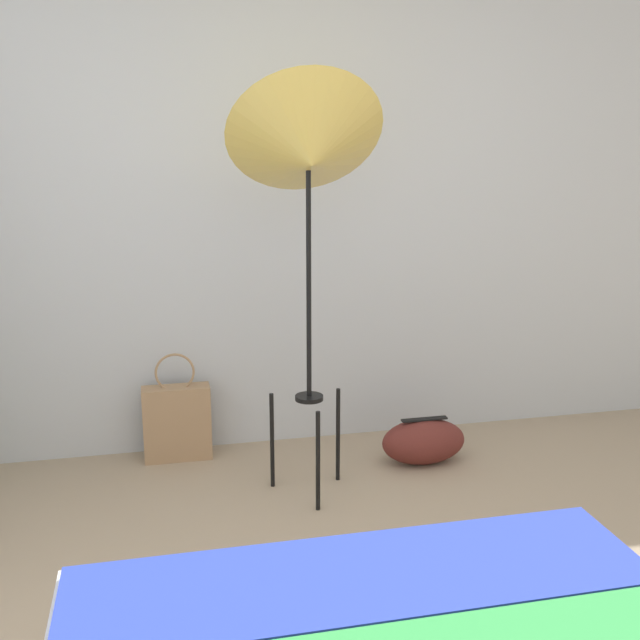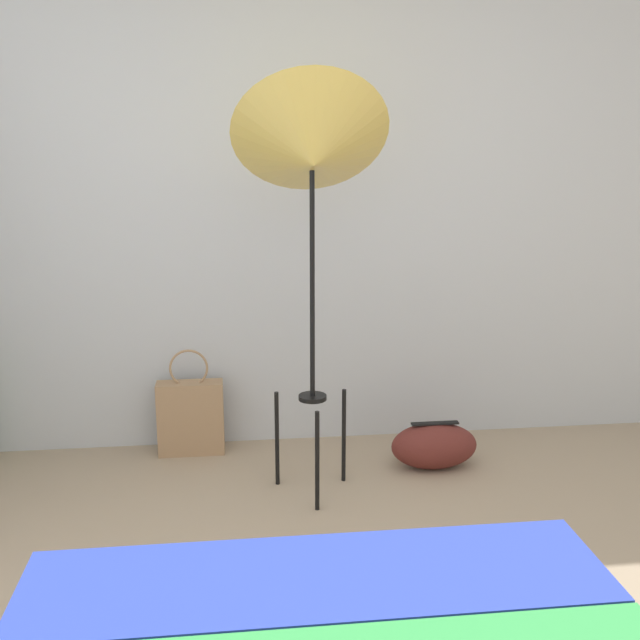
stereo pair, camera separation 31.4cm
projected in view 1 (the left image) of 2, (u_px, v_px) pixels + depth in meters
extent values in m
cube|color=#B7BCC1|center=(283.00, 199.00, 3.82)|extent=(8.00, 0.05, 2.60)
cube|color=#283DAD|center=(360.00, 579.00, 2.11)|extent=(1.65, 0.44, 0.04)
cylinder|color=black|center=(318.00, 461.00, 3.26)|extent=(0.02, 0.02, 0.46)
cylinder|color=black|center=(272.00, 440.00, 3.49)|extent=(0.02, 0.02, 0.46)
cylinder|color=black|center=(338.00, 435.00, 3.55)|extent=(0.02, 0.02, 0.46)
cylinder|color=black|center=(309.00, 398.00, 3.38)|extent=(0.13, 0.13, 0.02)
cylinder|color=black|center=(309.00, 278.00, 3.25)|extent=(0.02, 0.02, 1.10)
cone|color=#D1B251|center=(308.00, 149.00, 3.12)|extent=(0.68, 0.61, 0.64)
cube|color=#9E7A56|center=(177.00, 423.00, 3.80)|extent=(0.34, 0.12, 0.39)
torus|color=#9E7A56|center=(175.00, 372.00, 3.74)|extent=(0.20, 0.01, 0.20)
ellipsoid|color=#5B231E|center=(424.00, 441.00, 3.77)|extent=(0.43, 0.23, 0.23)
cube|color=black|center=(424.00, 419.00, 3.74)|extent=(0.24, 0.04, 0.01)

